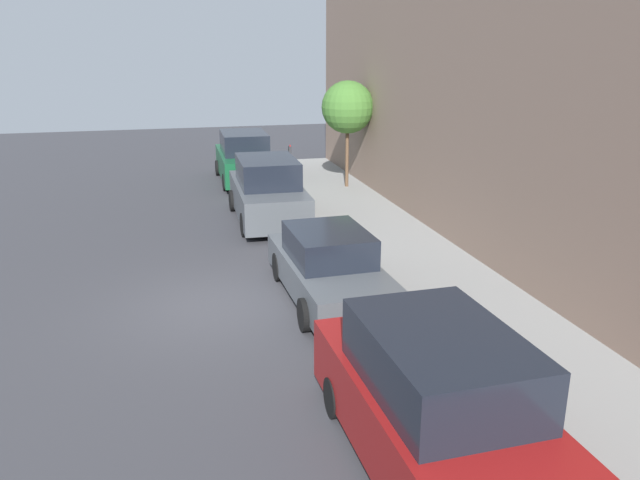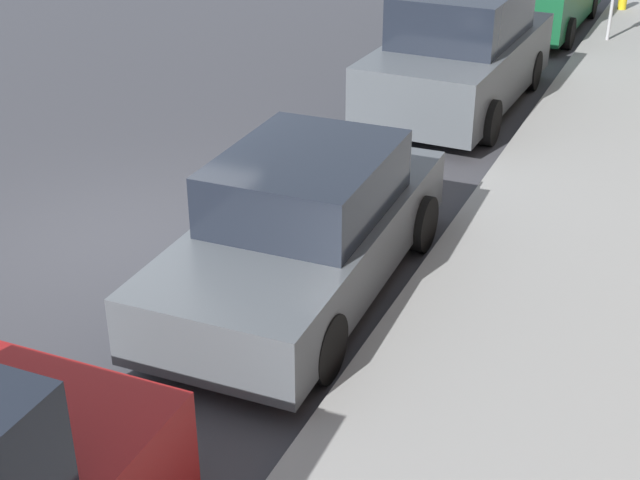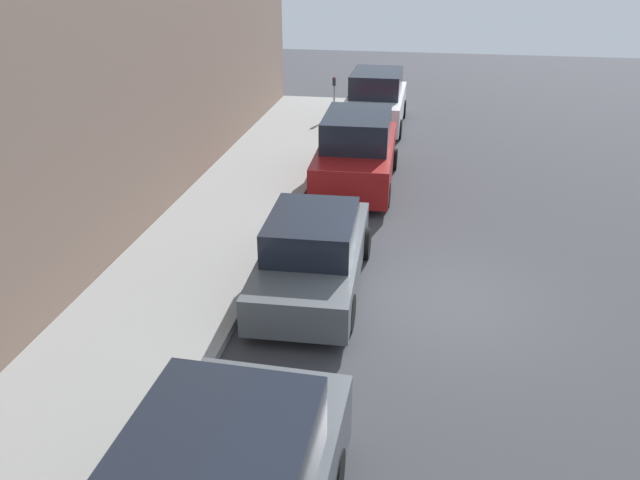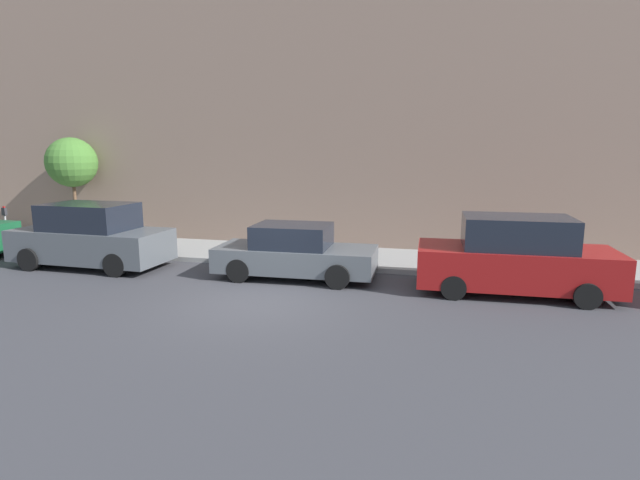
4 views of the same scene
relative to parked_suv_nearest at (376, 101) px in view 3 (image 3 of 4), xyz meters
name	(u,v)px [view 3 (image 3 of 4)]	position (x,y,z in m)	size (l,w,h in m)	color
ground_plane	(439,302)	(-2.32, 12.25, -0.93)	(60.00, 60.00, 0.00)	#38383D
sidewalk	(182,276)	(2.73, 12.25, -0.86)	(3.10, 32.00, 0.15)	gray
parked_suv_nearest	(376,101)	(0.00, 0.00, 0.00)	(2.08, 4.81, 1.98)	silver
parked_suv_second	(357,152)	(-0.04, 6.23, 0.00)	(2.08, 4.85, 1.98)	maroon
parked_sedan_third	(313,253)	(0.11, 12.08, -0.21)	(1.93, 4.55, 1.54)	#4C5156
parking_meter_near	(334,92)	(1.63, -0.64, 0.13)	(0.11, 0.15, 1.48)	#ADADB2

